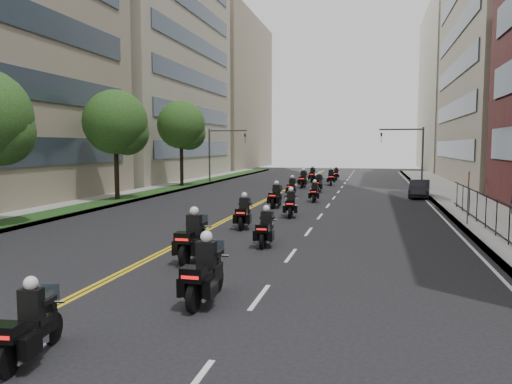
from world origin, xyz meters
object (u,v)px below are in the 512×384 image
motorcycle_3 (266,230)px  motorcycle_12 (312,176)px  motorcycle_2 (193,240)px  parked_sedan (419,189)px  motorcycle_1 (205,275)px  motorcycle_4 (244,214)px  motorcycle_6 (276,197)px  motorcycle_7 (314,193)px  motorcycle_0 (29,328)px  motorcycle_5 (291,205)px  motorcycle_11 (331,178)px  motorcycle_8 (292,188)px  motorcycle_10 (303,180)px  motorcycle_9 (319,184)px  motorcycle_13 (336,174)px

motorcycle_3 → motorcycle_12: 34.37m
motorcycle_2 → parked_sedan: size_ratio=0.61×
motorcycle_1 → motorcycle_2: motorcycle_2 is taller
motorcycle_4 → motorcycle_6: size_ratio=1.01×
motorcycle_7 → parked_sedan: (7.34, 4.47, 0.06)m
motorcycle_0 → motorcycle_6: motorcycle_6 is taller
motorcycle_2 → motorcycle_5: size_ratio=1.12×
motorcycle_0 → motorcycle_7: bearing=78.8°
motorcycle_11 → parked_sedan: 12.79m
motorcycle_4 → motorcycle_5: motorcycle_4 is taller
motorcycle_3 → motorcycle_8: motorcycle_8 is taller
motorcycle_6 → motorcycle_10: (-0.34, 15.02, 0.05)m
motorcycle_0 → motorcycle_4: size_ratio=0.91×
motorcycle_5 → motorcycle_12: 26.36m
motorcycle_9 → motorcycle_10: (-1.85, 4.07, 0.04)m
motorcycle_0 → motorcycle_12: (-0.27, 45.47, 0.09)m
motorcycle_4 → motorcycle_5: size_ratio=1.04×
motorcycle_0 → motorcycle_10: motorcycle_10 is taller
motorcycle_1 → motorcycle_2: 4.56m
motorcycle_1 → parked_sedan: 28.41m
motorcycle_2 → motorcycle_4: bearing=90.0°
motorcycle_1 → parked_sedan: size_ratio=0.60×
motorcycle_2 → motorcycle_9: 25.96m
motorcycle_8 → motorcycle_11: motorcycle_11 is taller
motorcycle_4 → motorcycle_8: motorcycle_4 is taller
motorcycle_1 → motorcycle_12: (-2.25, 41.55, -0.01)m
motorcycle_5 → motorcycle_7: motorcycle_5 is taller
motorcycle_0 → motorcycle_7: size_ratio=1.00×
motorcycle_8 → parked_sedan: bearing=7.0°
motorcycle_3 → motorcycle_4: size_ratio=0.93×
motorcycle_8 → motorcycle_5: bearing=-80.5°
motorcycle_3 → motorcycle_4: motorcycle_4 is taller
motorcycle_8 → motorcycle_9: (1.66, 3.70, 0.04)m
motorcycle_9 → motorcycle_12: 11.62m
motorcycle_6 → motorcycle_11: (1.91, 18.71, 0.04)m
motorcycle_0 → motorcycle_10: bearing=83.5°
motorcycle_4 → motorcycle_13: (1.86, 34.39, -0.05)m
motorcycle_2 → motorcycle_8: (-0.18, 22.21, -0.09)m
motorcycle_10 → motorcycle_12: bearing=90.7°
motorcycle_12 → motorcycle_8: bearing=-89.7°
motorcycle_0 → parked_sedan: (9.41, 31.34, 0.06)m
motorcycle_7 → motorcycle_13: motorcycle_13 is taller
motorcycle_8 → motorcycle_10: (-0.19, 7.77, 0.08)m
motorcycle_0 → motorcycle_1: 4.39m
motorcycle_4 → motorcycle_8: 15.31m
motorcycle_9 → motorcycle_7: bearing=-82.7°
motorcycle_4 → motorcycle_9: bearing=80.4°
motorcycle_3 → motorcycle_6: motorcycle_6 is taller
motorcycle_4 → motorcycle_11: size_ratio=0.95×
motorcycle_4 → motorcycle_13: 34.44m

